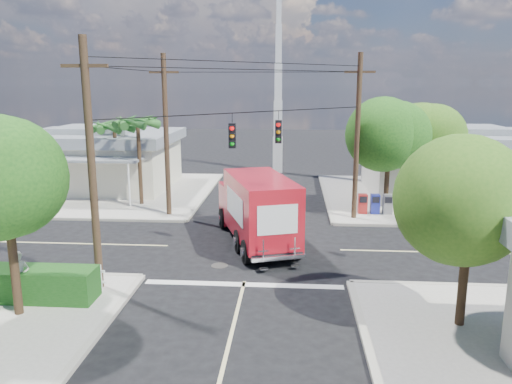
# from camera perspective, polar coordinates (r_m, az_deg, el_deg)

# --- Properties ---
(ground) EXTENTS (120.00, 120.00, 0.00)m
(ground) POSITION_cam_1_polar(r_m,az_deg,el_deg) (23.14, -0.37, -6.39)
(ground) COLOR black
(ground) RESTS_ON ground
(sidewalk_ne) EXTENTS (14.12, 14.12, 0.14)m
(sidewalk_ne) POSITION_cam_1_polar(r_m,az_deg,el_deg) (34.75, 19.34, -0.58)
(sidewalk_ne) COLOR #A19B91
(sidewalk_ne) RESTS_ON ground
(sidewalk_nw) EXTENTS (14.12, 14.12, 0.14)m
(sidewalk_nw) POSITION_cam_1_polar(r_m,az_deg,el_deg) (35.84, -16.52, -0.02)
(sidewalk_nw) COLOR #A19B91
(sidewalk_nw) RESTS_ON ground
(road_markings) EXTENTS (32.00, 32.00, 0.01)m
(road_markings) POSITION_cam_1_polar(r_m,az_deg,el_deg) (21.75, -0.68, -7.63)
(road_markings) COLOR beige
(road_markings) RESTS_ON ground
(building_ne) EXTENTS (11.80, 10.20, 4.50)m
(building_ne) POSITION_cam_1_polar(r_m,az_deg,el_deg) (35.83, 21.66, 3.28)
(building_ne) COLOR silver
(building_ne) RESTS_ON sidewalk_ne
(building_nw) EXTENTS (10.80, 10.20, 4.30)m
(building_nw) POSITION_cam_1_polar(r_m,az_deg,el_deg) (37.33, -17.49, 3.76)
(building_nw) COLOR beige
(building_nw) RESTS_ON sidewalk_nw
(radio_tower) EXTENTS (0.80, 0.80, 17.00)m
(radio_tower) POSITION_cam_1_polar(r_m,az_deg,el_deg) (41.89, 2.54, 9.90)
(radio_tower) COLOR silver
(radio_tower) RESTS_ON ground
(tree_sw_front) EXTENTS (3.88, 3.78, 6.03)m
(tree_sw_front) POSITION_cam_1_polar(r_m,az_deg,el_deg) (17.05, -26.76, 0.51)
(tree_sw_front) COLOR #422D1C
(tree_sw_front) RESTS_ON sidewalk_sw
(tree_ne_front) EXTENTS (4.21, 4.14, 6.66)m
(tree_ne_front) POSITION_cam_1_polar(r_m,az_deg,el_deg) (29.23, 15.06, 6.70)
(tree_ne_front) COLOR #422D1C
(tree_ne_front) RESTS_ON sidewalk_ne
(tree_ne_back) EXTENTS (3.77, 3.66, 5.82)m
(tree_ne_back) POSITION_cam_1_polar(r_m,az_deg,el_deg) (31.99, 18.88, 5.87)
(tree_ne_back) COLOR #422D1C
(tree_ne_back) RESTS_ON sidewalk_ne
(tree_se) EXTENTS (3.67, 3.54, 5.62)m
(tree_se) POSITION_cam_1_polar(r_m,az_deg,el_deg) (15.88, 23.41, -1.04)
(tree_se) COLOR #422D1C
(tree_se) RESTS_ON sidewalk_se
(palm_nw_front) EXTENTS (3.01, 3.08, 5.59)m
(palm_nw_front) POSITION_cam_1_polar(r_m,az_deg,el_deg) (30.86, -13.37, 7.58)
(palm_nw_front) COLOR #422D1C
(palm_nw_front) RESTS_ON sidewalk_nw
(palm_nw_back) EXTENTS (3.01, 3.08, 5.19)m
(palm_nw_back) POSITION_cam_1_polar(r_m,az_deg,el_deg) (32.95, -15.90, 7.08)
(palm_nw_back) COLOR #422D1C
(palm_nw_back) RESTS_ON sidewalk_nw
(utility_poles) EXTENTS (12.00, 10.68, 9.00)m
(utility_poles) POSITION_cam_1_polar(r_m,az_deg,el_deg) (23.84, -3.89, 5.67)
(utility_poles) COLOR #473321
(utility_poles) RESTS_ON ground
(picket_fence) EXTENTS (5.94, 0.06, 1.00)m
(picket_fence) POSITION_cam_1_polar(r_m,az_deg,el_deg) (20.02, -24.92, -8.57)
(picket_fence) COLOR silver
(picket_fence) RESTS_ON sidewalk_sw
(hedge_sw) EXTENTS (6.20, 1.20, 1.10)m
(hedge_sw) POSITION_cam_1_polar(r_m,az_deg,el_deg) (19.48, -26.58, -9.29)
(hedge_sw) COLOR #124111
(hedge_sw) RESTS_ON sidewalk_sw
(vending_boxes) EXTENTS (1.90, 0.50, 1.10)m
(vending_boxes) POSITION_cam_1_polar(r_m,az_deg,el_deg) (29.22, 13.44, -1.33)
(vending_boxes) COLOR #A4201E
(vending_boxes) RESTS_ON sidewalk_ne
(delivery_truck) EXTENTS (4.51, 7.92, 3.30)m
(delivery_truck) POSITION_cam_1_polar(r_m,az_deg,el_deg) (23.34, 0.07, -1.94)
(delivery_truck) COLOR black
(delivery_truck) RESTS_ON ground
(parked_car) EXTENTS (5.17, 2.73, 1.39)m
(parked_car) POSITION_cam_1_polar(r_m,az_deg,el_deg) (26.48, 26.80, -3.76)
(parked_car) COLOR silver
(parked_car) RESTS_ON ground
(pedestrian) EXTENTS (0.77, 0.64, 1.80)m
(pedestrian) POSITION_cam_1_polar(r_m,az_deg,el_deg) (18.82, -25.40, -8.78)
(pedestrian) COLOR beige
(pedestrian) RESTS_ON sidewalk_sw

